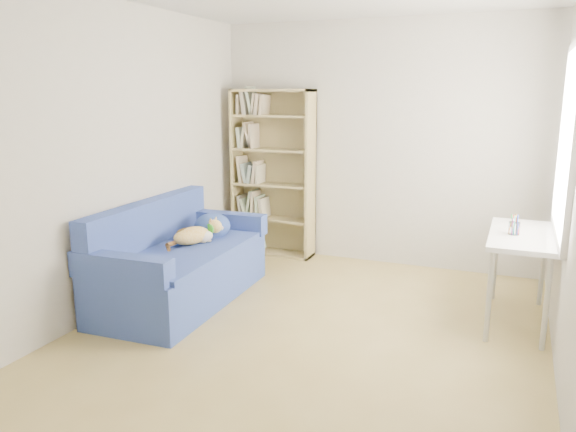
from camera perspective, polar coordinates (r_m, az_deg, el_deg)
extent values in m
plane|color=#A78E4B|center=(4.57, 2.55, -11.37)|extent=(4.00, 4.00, 0.00)
cube|color=silver|center=(6.13, 9.12, 7.20)|extent=(3.50, 0.04, 2.60)
cube|color=silver|center=(2.46, -13.25, -0.77)|extent=(3.50, 0.04, 2.60)
cube|color=silver|center=(5.08, -16.29, 5.79)|extent=(0.04, 4.00, 2.60)
cube|color=silver|center=(3.99, 27.13, 3.20)|extent=(0.04, 4.00, 2.60)
cube|color=white|center=(4.56, 26.79, 6.78)|extent=(0.01, 1.20, 1.30)
cube|color=navy|center=(5.17, -10.65, -6.05)|extent=(0.92, 1.83, 0.45)
cube|color=navy|center=(5.24, -14.03, -0.88)|extent=(0.23, 1.81, 0.44)
cube|color=navy|center=(5.76, -6.34, -0.61)|extent=(0.86, 0.19, 0.20)
cube|color=navy|center=(4.44, -16.61, -5.05)|extent=(0.86, 0.19, 0.20)
cube|color=navy|center=(5.08, -10.57, -3.45)|extent=(0.90, 1.69, 0.05)
ellipsoid|color=navy|center=(5.46, -7.70, -1.04)|extent=(0.34, 0.37, 0.25)
ellipsoid|color=#C78116|center=(5.16, -9.77, -1.98)|extent=(0.31, 0.43, 0.16)
ellipsoid|color=silver|center=(5.23, -8.61, -1.96)|extent=(0.16, 0.19, 0.10)
ellipsoid|color=#3A240F|center=(5.13, -10.32, -1.67)|extent=(0.17, 0.22, 0.08)
sphere|color=#C78116|center=(5.37, -8.06, -0.95)|extent=(0.14, 0.14, 0.14)
cone|color=#C78116|center=(5.40, -8.08, -0.20)|extent=(0.07, 0.07, 0.07)
cone|color=#C78116|center=(5.34, -8.43, -0.34)|extent=(0.06, 0.07, 0.07)
cylinder|color=green|center=(5.32, -8.47, -1.30)|extent=(0.11, 0.06, 0.11)
cylinder|color=#3A240F|center=(5.00, -11.27, -2.90)|extent=(0.05, 0.15, 0.05)
cube|color=tan|center=(6.58, -5.18, 4.51)|extent=(0.03, 0.29, 1.88)
cube|color=tan|center=(6.21, 2.30, 4.08)|extent=(0.03, 0.29, 1.88)
cube|color=tan|center=(6.32, -1.60, 12.64)|extent=(0.94, 0.29, 0.03)
cube|color=tan|center=(6.58, -1.50, -3.69)|extent=(0.94, 0.29, 0.03)
cube|color=tan|center=(6.51, -1.06, 4.47)|extent=(0.94, 0.02, 1.88)
cube|color=white|center=(4.84, 22.69, -1.86)|extent=(0.49, 1.07, 0.04)
cylinder|color=silver|center=(5.41, 24.44, -4.69)|extent=(0.04, 0.04, 0.71)
cylinder|color=silver|center=(4.49, 24.77, -8.15)|extent=(0.04, 0.04, 0.71)
cylinder|color=silver|center=(5.41, 20.31, -4.35)|extent=(0.04, 0.04, 0.71)
cylinder|color=silver|center=(4.48, 19.75, -7.75)|extent=(0.04, 0.04, 0.71)
cylinder|color=white|center=(4.76, 21.99, -1.17)|extent=(0.09, 0.09, 0.10)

